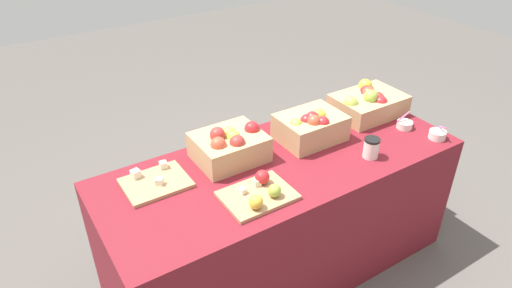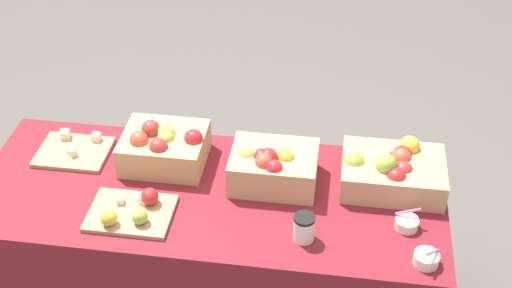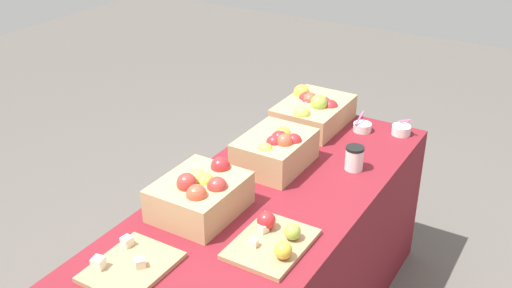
# 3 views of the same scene
# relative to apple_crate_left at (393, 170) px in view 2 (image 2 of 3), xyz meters

# --- Properties ---
(table) EXTENTS (1.90, 0.76, 0.74)m
(table) POSITION_rel_apple_crate_left_xyz_m (-0.73, -0.15, -0.44)
(table) COLOR maroon
(table) RESTS_ON ground_plane
(apple_crate_left) EXTENTS (0.41, 0.30, 0.18)m
(apple_crate_left) POSITION_rel_apple_crate_left_xyz_m (0.00, 0.00, 0.00)
(apple_crate_left) COLOR tan
(apple_crate_left) RESTS_ON table
(apple_crate_middle) EXTENTS (0.35, 0.26, 0.18)m
(apple_crate_middle) POSITION_rel_apple_crate_left_xyz_m (-0.48, -0.05, 0.01)
(apple_crate_middle) COLOR tan
(apple_crate_middle) RESTS_ON table
(apple_crate_right) EXTENTS (0.34, 0.29, 0.19)m
(apple_crate_right) POSITION_rel_apple_crate_left_xyz_m (-0.95, 0.01, 0.01)
(apple_crate_right) COLOR tan
(apple_crate_right) RESTS_ON table
(cutting_board_front) EXTENTS (0.32, 0.24, 0.09)m
(cutting_board_front) POSITION_rel_apple_crate_left_xyz_m (-0.99, -0.33, -0.05)
(cutting_board_front) COLOR tan
(cutting_board_front) RESTS_ON table
(cutting_board_back) EXTENTS (0.30, 0.24, 0.06)m
(cutting_board_back) POSITION_rel_apple_crate_left_xyz_m (-1.35, 0.02, -0.06)
(cutting_board_back) COLOR tan
(cutting_board_back) RESTS_ON table
(sample_bowl_near) EXTENTS (0.09, 0.10, 0.09)m
(sample_bowl_near) POSITION_rel_apple_crate_left_xyz_m (0.12, -0.42, -0.05)
(sample_bowl_near) COLOR silver
(sample_bowl_near) RESTS_ON table
(sample_bowl_mid) EXTENTS (0.09, 0.09, 0.09)m
(sample_bowl_mid) POSITION_rel_apple_crate_left_xyz_m (0.05, -0.25, -0.05)
(sample_bowl_mid) COLOR silver
(sample_bowl_mid) RESTS_ON table
(coffee_cup) EXTENTS (0.08, 0.08, 0.11)m
(coffee_cup) POSITION_rel_apple_crate_left_xyz_m (-0.33, -0.36, -0.02)
(coffee_cup) COLOR silver
(coffee_cup) RESTS_ON table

